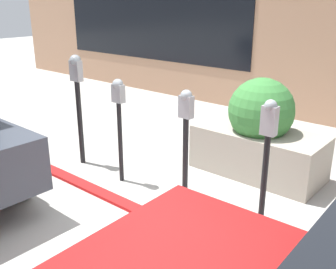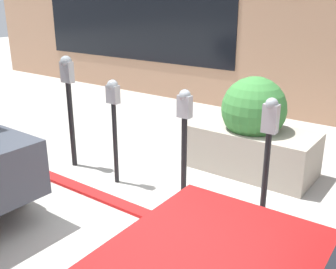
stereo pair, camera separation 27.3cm
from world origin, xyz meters
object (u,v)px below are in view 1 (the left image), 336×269
(parking_meter_middle, at_px, (186,129))
(parking_meter_fourth, at_px, (119,110))
(parking_meter_second, at_px, (267,145))
(parking_meter_farthest, at_px, (78,90))
(planter_box, at_px, (259,135))

(parking_meter_middle, bearing_deg, parking_meter_fourth, 2.20)
(parking_meter_middle, bearing_deg, parking_meter_second, -179.40)
(parking_meter_middle, relative_size, parking_meter_fourth, 1.01)
(parking_meter_fourth, bearing_deg, parking_meter_farthest, -2.88)
(parking_meter_farthest, height_order, planter_box, parking_meter_farthest)
(parking_meter_farthest, bearing_deg, planter_box, -148.26)
(parking_meter_fourth, bearing_deg, parking_meter_second, -178.57)
(parking_meter_farthest, bearing_deg, parking_meter_second, -179.89)
(parking_meter_second, bearing_deg, planter_box, -60.38)
(parking_meter_second, distance_m, parking_meter_middle, 0.95)
(parking_meter_middle, distance_m, planter_box, 1.37)
(parking_meter_second, height_order, parking_meter_fourth, parking_meter_second)
(planter_box, bearing_deg, parking_meter_fourth, 47.41)
(parking_meter_middle, distance_m, parking_meter_farthest, 1.88)
(parking_meter_farthest, bearing_deg, parking_meter_middle, 179.86)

